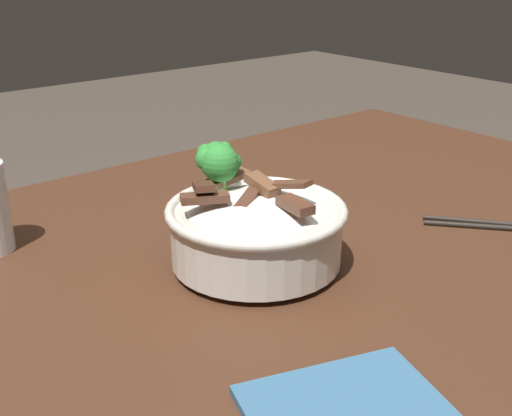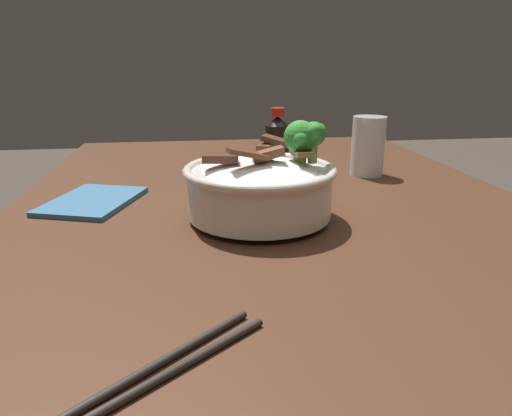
{
  "view_description": "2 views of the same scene",
  "coord_description": "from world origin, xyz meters",
  "views": [
    {
      "loc": [
        -0.48,
        -0.58,
        1.16
      ],
      "look_at": [
        -0.02,
        -0.02,
        0.86
      ],
      "focal_mm": 45.5,
      "sensor_mm": 36.0,
      "label": 1
    },
    {
      "loc": [
        0.6,
        -0.13,
        1.02
      ],
      "look_at": [
        0.01,
        -0.04,
        0.82
      ],
      "focal_mm": 32.21,
      "sensor_mm": 36.0,
      "label": 2
    }
  ],
  "objects": [
    {
      "name": "dining_table",
      "position": [
        0.0,
        0.0,
        0.68
      ],
      "size": [
        1.43,
        0.85,
        0.8
      ],
      "color": "#472819",
      "rests_on": "ground"
    },
    {
      "name": "rice_bowl",
      "position": [
        -0.03,
        -0.03,
        0.85
      ],
      "size": [
        0.22,
        0.22,
        0.14
      ],
      "color": "silver",
      "rests_on": "dining_table"
    },
    {
      "name": "chopsticks_pair",
      "position": [
        0.31,
        -0.16,
        0.8
      ],
      "size": [
        0.15,
        0.18,
        0.01
      ],
      "color": "#28231E",
      "rests_on": "dining_table"
    },
    {
      "name": "folded_napkin",
      "position": [
        -0.14,
        -0.29,
        0.8
      ],
      "size": [
        0.2,
        0.17,
        0.01
      ],
      "primitive_type": "cube",
      "rotation": [
        0.0,
        0.0,
        -0.32
      ],
      "color": "#386689",
      "rests_on": "dining_table"
    }
  ]
}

